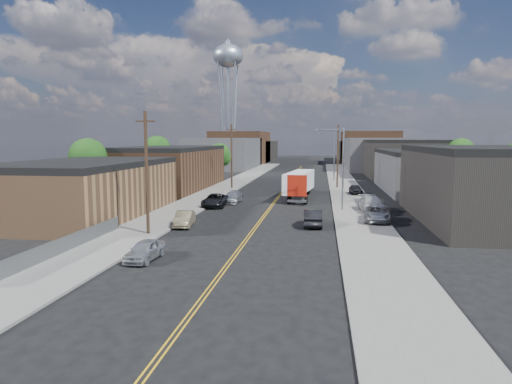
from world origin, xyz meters
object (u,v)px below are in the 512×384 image
(car_right_lot_b, at_px, (371,204))
(car_left_d, at_px, (233,197))
(semi_truck, at_px, (300,183))
(car_left_a, at_px, (145,250))
(car_right_lot_a, at_px, (377,214))
(car_left_c, at_px, (215,200))
(car_right_oncoming, at_px, (313,218))
(water_tower, at_px, (228,60))
(car_left_b, at_px, (184,219))
(car_right_lot_c, at_px, (356,189))
(car_ahead_truck, at_px, (295,186))

(car_right_lot_b, bearing_deg, car_left_d, 155.55)
(semi_truck, height_order, car_left_a, semi_truck)
(car_left_a, height_order, car_right_lot_a, car_right_lot_a)
(car_right_lot_a, bearing_deg, semi_truck, 121.46)
(semi_truck, height_order, car_left_c, semi_truck)
(semi_truck, height_order, car_right_oncoming, semi_truck)
(water_tower, height_order, car_left_c, water_tower)
(car_right_oncoming, bearing_deg, car_left_c, -43.92)
(car_left_c, relative_size, car_right_lot_a, 1.04)
(semi_truck, bearing_deg, car_right_lot_b, -47.03)
(water_tower, xyz_separation_m, car_left_b, (15.60, -95.97, -29.96))
(car_left_b, distance_m, car_right_lot_c, 30.58)
(car_left_c, distance_m, car_right_lot_c, 21.63)
(car_left_d, height_order, car_right_oncoming, car_right_oncoming)
(water_tower, height_order, semi_truck, water_tower)
(car_left_a, distance_m, car_left_c, 23.44)
(semi_truck, bearing_deg, car_right_lot_c, 36.39)
(car_ahead_truck, bearing_deg, car_right_lot_a, -67.52)
(car_left_c, distance_m, car_left_d, 3.69)
(car_left_d, xyz_separation_m, car_ahead_truck, (6.92, 12.58, 0.14))
(car_left_b, relative_size, car_left_c, 0.77)
(car_right_oncoming, xyz_separation_m, car_right_lot_b, (6.00, 8.20, 0.20))
(car_left_b, relative_size, car_right_lot_c, 1.10)
(car_right_lot_b, xyz_separation_m, car_ahead_truck, (-9.08, 18.00, -0.13))
(car_right_lot_c, bearing_deg, car_ahead_truck, 157.91)
(car_right_oncoming, xyz_separation_m, car_ahead_truck, (-3.08, 26.20, 0.07))
(car_left_b, bearing_deg, car_right_oncoming, 1.28)
(semi_truck, distance_m, car_right_lot_c, 8.78)
(car_left_b, xyz_separation_m, car_right_oncoming, (11.40, 1.77, 0.07))
(car_right_oncoming, xyz_separation_m, car_right_lot_a, (5.95, 2.44, 0.11))
(car_left_a, height_order, car_right_lot_b, car_right_lot_b)
(water_tower, height_order, car_right_oncoming, water_tower)
(water_tower, xyz_separation_m, car_left_a, (16.50, -107.42, -29.98))
(car_left_c, distance_m, car_right_lot_a, 19.00)
(car_right_lot_c, bearing_deg, car_left_c, -147.29)
(car_left_c, bearing_deg, semi_truck, 42.77)
(car_right_lot_a, xyz_separation_m, car_ahead_truck, (-9.03, 23.75, -0.04))
(car_left_d, bearing_deg, car_right_lot_c, 36.21)
(water_tower, bearing_deg, car_right_lot_b, -69.01)
(car_left_b, bearing_deg, car_left_a, -93.07)
(car_left_b, xyz_separation_m, car_ahead_truck, (8.32, 27.97, 0.14))
(car_left_d, height_order, car_right_lot_c, car_right_lot_c)
(car_right_lot_a, bearing_deg, car_ahead_truck, 116.97)
(car_left_a, xyz_separation_m, car_right_lot_c, (15.99, 36.95, 0.13))
(semi_truck, height_order, car_right_lot_b, semi_truck)
(semi_truck, bearing_deg, car_left_a, -97.10)
(car_left_d, relative_size, car_right_oncoming, 1.02)
(car_right_lot_a, relative_size, car_right_lot_b, 0.93)
(semi_truck, xyz_separation_m, car_right_lot_b, (8.11, -11.29, -1.08))
(car_right_lot_b, bearing_deg, car_left_a, -133.34)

